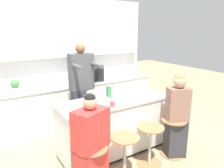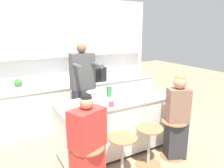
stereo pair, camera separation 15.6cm
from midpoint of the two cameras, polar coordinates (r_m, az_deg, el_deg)
ground_plane at (r=3.95m, az=1.72°, el=-17.00°), size 16.00×16.00×0.00m
wall_back at (r=5.03m, az=-9.08°, el=8.36°), size 3.84×0.22×2.70m
back_counter at (r=4.97m, az=-7.23°, el=-4.56°), size 3.56×0.68×0.90m
kitchen_island at (r=3.73m, az=1.77°, el=-10.84°), size 1.88×0.72×0.93m
bar_stool_leftmost at (r=2.97m, az=-4.50°, el=-20.37°), size 0.41×0.41×0.63m
bar_stool_center_left at (r=3.18m, az=4.16°, el=-17.84°), size 0.41×0.41×0.63m
bar_stool_center_right at (r=3.47m, az=10.93°, el=-15.07°), size 0.41×0.41×0.63m
bar_stool_rightmost at (r=3.78m, az=16.92°, el=-12.84°), size 0.41×0.41×0.63m
person_cooking at (r=4.02m, az=-6.45°, el=-2.35°), size 0.44×0.58×1.83m
person_wrapped_blanket at (r=2.84m, az=-4.75°, el=-16.02°), size 0.49×0.42×1.32m
person_seated_near at (r=3.67m, az=17.80°, el=-8.77°), size 0.40×0.36×1.40m
cooking_pot at (r=3.51m, az=-3.45°, el=-3.12°), size 0.33×0.24×0.15m
fruit_bowl at (r=3.06m, az=-7.55°, el=-6.65°), size 0.19×0.19×0.08m
mixing_bowl_steel at (r=3.81m, az=11.23°, el=-2.68°), size 0.20×0.20×0.06m
coffee_cup_near at (r=3.69m, az=4.40°, el=-2.80°), size 0.11×0.07×0.09m
coffee_cup_far at (r=3.24m, az=1.21°, el=-5.25°), size 0.11×0.08×0.08m
juice_carton at (r=3.70m, az=0.47°, el=-1.96°), size 0.06×0.06×0.19m
microwave at (r=4.88m, az=-4.12°, el=2.58°), size 0.51×0.37×0.32m
potted_plant at (r=4.51m, az=-22.40°, el=-0.11°), size 0.16×0.16×0.22m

